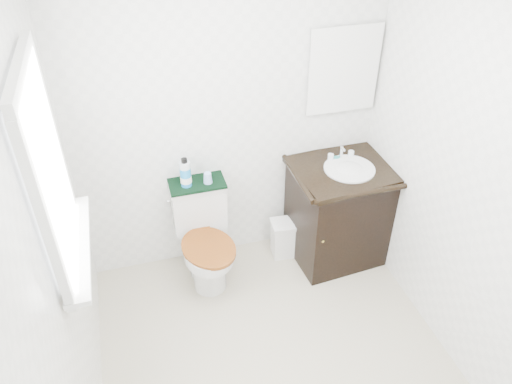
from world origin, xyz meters
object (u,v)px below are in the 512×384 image
cup (208,178)px  trash_bin (285,238)px  toilet (204,240)px  mouthwash_bottle (185,173)px  vanity (339,210)px

cup → trash_bin: bearing=-6.3°
trash_bin → toilet: bearing=-177.1°
mouthwash_bottle → cup: size_ratio=2.74×
mouthwash_bottle → vanity: bearing=-8.7°
vanity → mouthwash_bottle: mouthwash_bottle is taller
mouthwash_bottle → trash_bin: bearing=-5.6°
toilet → trash_bin: (0.65, 0.03, -0.17)m
vanity → mouthwash_bottle: size_ratio=4.18×
trash_bin → mouthwash_bottle: size_ratio=1.46×
vanity → mouthwash_bottle: 1.22m
mouthwash_bottle → toilet: bearing=-54.2°
vanity → cup: vanity is taller
trash_bin → mouthwash_bottle: (-0.73, 0.07, 0.71)m
toilet → cup: (0.08, 0.10, 0.48)m
toilet → mouthwash_bottle: bearing=125.8°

